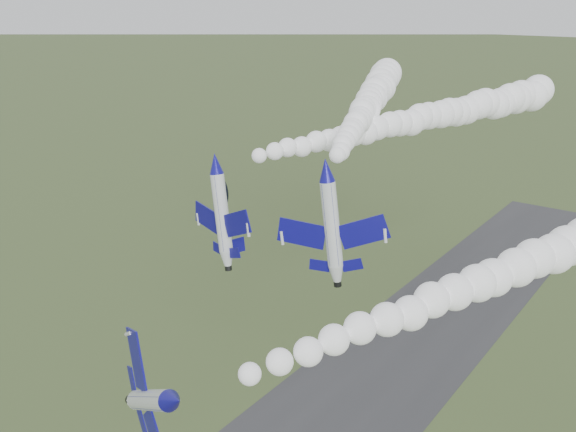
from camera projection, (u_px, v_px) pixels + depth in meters
name	position (u px, v px, depth m)	size (l,w,h in m)	color
jet_lead	(173.00, 401.00, 45.23)	(7.86, 13.71, 10.16)	silver
jet_pair_left	(215.00, 163.00, 71.88)	(11.52, 13.58, 3.67)	silver
smoke_trail_jet_pair_left	(425.00, 118.00, 93.75)	(5.36, 66.64, 5.36)	white
jet_pair_right	(326.00, 170.00, 64.28)	(11.66, 13.49, 3.53)	silver
smoke_trail_jet_pair_right	(369.00, 103.00, 93.13)	(5.41, 57.20, 5.41)	white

